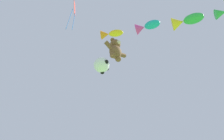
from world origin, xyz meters
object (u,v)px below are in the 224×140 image
object	(u,v)px
fish_kite_goldfin	(111,34)
diamond_kite	(74,10)
soccer_ball_kite	(102,65)
teddy_bear_kite	(115,50)
fish_kite_emerald	(186,21)
fish_kite_teal	(146,26)

from	to	relation	value
fish_kite_goldfin	diamond_kite	bearing A→B (deg)	178.81
soccer_ball_kite	diamond_kite	size ratio (longest dim) A/B	0.30
teddy_bear_kite	fish_kite_goldfin	world-z (taller)	fish_kite_goldfin
fish_kite_emerald	fish_kite_teal	bearing A→B (deg)	128.75
soccer_ball_kite	fish_kite_emerald	world-z (taller)	fish_kite_emerald
teddy_bear_kite	diamond_kite	xyz separation A→B (m)	(-2.61, 1.17, 2.89)
fish_kite_teal	diamond_kite	size ratio (longest dim) A/B	0.63
fish_kite_emerald	fish_kite_goldfin	bearing A→B (deg)	126.15
teddy_bear_kite	fish_kite_teal	xyz separation A→B (m)	(2.06, -1.12, 3.32)
soccer_ball_kite	fish_kite_goldfin	world-z (taller)	fish_kite_goldfin
teddy_bear_kite	soccer_ball_kite	xyz separation A→B (m)	(-0.78, 0.27, -1.69)
fish_kite_goldfin	diamond_kite	distance (m)	3.23
fish_kite_emerald	diamond_kite	size ratio (longest dim) A/B	0.78
fish_kite_emerald	diamond_kite	distance (m)	7.86
teddy_bear_kite	fish_kite_emerald	bearing A→B (deg)	-40.87
teddy_bear_kite	fish_kite_teal	distance (m)	4.06
fish_kite_goldfin	fish_kite_teal	world-z (taller)	fish_kite_teal
teddy_bear_kite	diamond_kite	size ratio (longest dim) A/B	0.57
teddy_bear_kite	fish_kite_emerald	distance (m)	6.11
diamond_kite	fish_kite_teal	bearing A→B (deg)	-26.04
fish_kite_teal	diamond_kite	bearing A→B (deg)	153.96
soccer_ball_kite	fish_kite_teal	world-z (taller)	fish_kite_teal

